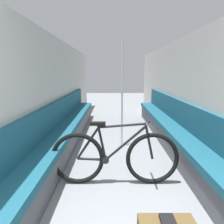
# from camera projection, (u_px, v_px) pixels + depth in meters

# --- Properties ---
(wall_left) EXTENTS (0.10, 10.41, 2.15)m
(wall_left) POSITION_uv_depth(u_px,v_px,m) (52.00, 93.00, 4.22)
(wall_left) COLOR beige
(wall_left) RESTS_ON ground
(wall_right) EXTENTS (0.10, 10.41, 2.15)m
(wall_right) POSITION_uv_depth(u_px,v_px,m) (185.00, 93.00, 4.22)
(wall_right) COLOR beige
(wall_right) RESTS_ON ground
(bench_seat_row_left) EXTENTS (0.41, 6.23, 0.93)m
(bench_seat_row_left) POSITION_uv_depth(u_px,v_px,m) (65.00, 132.00, 4.26)
(bench_seat_row_left) COLOR #4C4C51
(bench_seat_row_left) RESTS_ON ground
(bench_seat_row_right) EXTENTS (0.41, 6.23, 0.93)m
(bench_seat_row_right) POSITION_uv_depth(u_px,v_px,m) (173.00, 132.00, 4.26)
(bench_seat_row_right) COLOR #4C4C51
(bench_seat_row_right) RESTS_ON ground
(bicycle) EXTENTS (1.69, 0.46, 0.90)m
(bicycle) POSITION_uv_depth(u_px,v_px,m) (114.00, 157.00, 2.86)
(bicycle) COLOR black
(bicycle) RESTS_ON ground
(grab_pole_near) EXTENTS (0.08, 0.08, 2.13)m
(grab_pole_near) POSITION_uv_depth(u_px,v_px,m) (122.00, 95.00, 4.26)
(grab_pole_near) COLOR gray
(grab_pole_near) RESTS_ON ground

